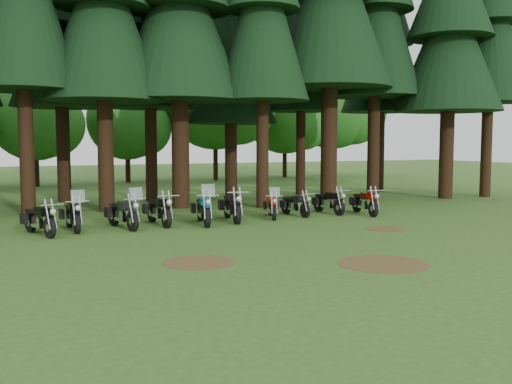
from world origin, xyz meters
The scene contains 25 objects.
ground centered at (0.00, 0.00, 0.00)m, with size 120.00×120.00×0.00m, color #2F551E.
pine_front_9 centered at (13.94, 7.83, 9.51)m, with size 5.44×5.44×15.89m.
pine_back_2 centered at (-4.38, 14.40, 9.76)m, with size 4.85×4.85×16.30m.
pine_back_3 centered at (-0.37, 12.94, 9.70)m, with size 4.35×4.35×16.20m.
pine_back_4 centered at (4.04, 13.25, 8.25)m, with size 4.94×4.94×13.78m.
pine_back_5 centered at (8.07, 12.86, 9.78)m, with size 3.94×3.94×16.33m.
pine_back_6 centered at (13.36, 12.79, 9.93)m, with size 4.59×4.59×16.58m.
decid_3 centered at (-4.71, 25.13, 4.51)m, with size 6.12×5.95×7.65m.
decid_4 centered at (1.58, 26.32, 4.37)m, with size 5.93×5.76×7.41m.
decid_5 centered at (8.29, 25.71, 6.23)m, with size 8.45×8.21×10.56m.
decid_6 centered at (14.85, 27.01, 5.20)m, with size 7.06×6.86×8.82m.
decid_7 centered at (19.46, 26.83, 6.22)m, with size 8.44×8.20×10.55m.
dirt_patch_0 centered at (-3.00, -2.00, 0.01)m, with size 1.80×1.80×0.01m, color #4C3D1E.
dirt_patch_1 centered at (4.50, 0.50, 0.01)m, with size 1.40×1.40×0.01m, color #4C3D1E.
dirt_patch_2 centered at (1.00, -4.00, 0.01)m, with size 2.20×2.20×0.01m, color #4C3D1E.
motorcycle_0 centered at (-6.24, 3.99, 0.46)m, with size 0.81×2.14×0.90m.
motorcycle_1 centered at (-5.16, 4.58, 0.48)m, with size 0.43×2.28×1.44m.
motorcycle_2 centered at (-3.56, 4.32, 0.49)m, with size 0.75×2.34×1.47m.
motorcycle_3 centered at (-2.23, 4.65, 0.49)m, with size 0.38×2.37×0.96m.
motorcycle_4 centered at (-0.74, 4.12, 0.51)m, with size 0.76×2.43×1.53m.
motorcycle_5 centered at (0.51, 4.48, 0.51)m, with size 0.59×2.45×1.00m.
motorcycle_6 centered at (2.25, 4.63, 0.43)m, with size 0.94×1.97×1.27m.
motorcycle_7 centered at (3.39, 4.84, 0.41)m, with size 0.34×1.97×0.80m.
motorcycle_8 centered at (4.98, 4.91, 0.44)m, with size 0.33×2.14×0.87m.
motorcycle_9 centered at (6.14, 4.01, 0.46)m, with size 0.54×2.21×0.91m.
Camera 1 is at (-7.44, -15.05, 2.93)m, focal length 40.00 mm.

